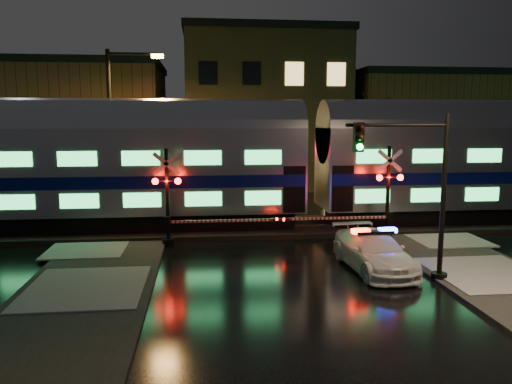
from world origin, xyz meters
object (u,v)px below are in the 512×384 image
Objects in this scene: police_car at (374,251)px; crossing_signal_left at (176,206)px; streetlight at (116,122)px; traffic_light at (418,194)px; crossing_signal_right at (380,202)px.

police_car is 8.15m from crossing_signal_left.
police_car is 15.58m from streetlight.
traffic_light is (0.87, -1.48, 2.21)m from police_car.
crossing_signal_right is 0.66× the size of streetlight.
streetlight reaches higher than police_car.
crossing_signal_right reaches higher than crossing_signal_left.
traffic_light reaches higher than crossing_signal_left.
crossing_signal_right is at bearing 0.01° from crossing_signal_left.
crossing_signal_left is (-7.00, 4.05, 1.01)m from police_car.
police_car is at bearing 128.12° from traffic_light.
crossing_signal_left is 1.06× the size of traffic_light.
police_car is 0.86× the size of traffic_light.
crossing_signal_right reaches higher than police_car.
crossing_signal_right is at bearing 89.35° from traffic_light.
crossing_signal_left is 0.65× the size of streetlight.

